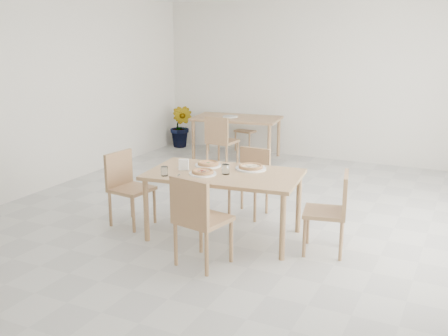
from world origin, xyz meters
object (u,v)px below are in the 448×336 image
at_px(tumbler_a, 226,169).
at_px(tumbler_b, 164,171).
at_px(plate_margherita, 208,165).
at_px(plate_pepperoni, 203,174).
at_px(chair_back_s, 220,138).
at_px(chair_north, 251,177).
at_px(plate_empty, 230,117).
at_px(chair_west, 126,183).
at_px(potted_plant, 181,126).
at_px(chair_east, 333,207).
at_px(pizza_mushroom, 251,167).
at_px(pizza_pepperoni, 203,172).
at_px(chair_back_n, 249,127).
at_px(plate_mushroom, 251,169).
at_px(main_table, 224,179).
at_px(napkin_holder, 184,165).
at_px(pizza_margherita, 208,163).
at_px(chair_south, 198,215).
at_px(second_table, 237,122).

bearing_deg(tumbler_a, tumbler_b, -148.47).
bearing_deg(plate_margherita, plate_pepperoni, -71.49).
xyz_separation_m(tumbler_a, chair_back_s, (-1.44, 2.74, -0.29)).
height_order(chair_north, plate_empty, chair_north).
bearing_deg(chair_west, potted_plant, 28.84).
height_order(chair_east, plate_pepperoni, chair_east).
height_order(plate_pepperoni, pizza_mushroom, pizza_mushroom).
height_order(chair_east, potted_plant, chair_east).
xyz_separation_m(pizza_pepperoni, chair_back_n, (-1.36, 4.40, -0.34)).
distance_m(tumbler_a, potted_plant, 4.83).
bearing_deg(plate_pepperoni, chair_back_n, 107.15).
bearing_deg(chair_north, tumbler_b, -109.14).
distance_m(chair_east, plate_margherita, 1.53).
bearing_deg(tumbler_b, chair_east, 15.79).
bearing_deg(pizza_mushroom, chair_west, -164.37).
bearing_deg(plate_mushroom, chair_east, -9.61).
bearing_deg(main_table, plate_pepperoni, -143.02).
bearing_deg(chair_back_n, plate_margherita, -62.97).
bearing_deg(tumbler_b, napkin_holder, 72.97).
xyz_separation_m(main_table, chair_east, (1.21, 0.09, -0.17)).
distance_m(pizza_margherita, tumbler_b, 0.62).
relative_size(chair_west, plate_pepperoni, 2.94).
xyz_separation_m(tumbler_b, napkin_holder, (0.08, 0.27, 0.01)).
height_order(chair_north, potted_plant, potted_plant).
bearing_deg(chair_back_s, potted_plant, -34.27).
height_order(chair_south, napkin_holder, chair_south).
bearing_deg(pizza_pepperoni, second_table, 109.40).
height_order(pizza_margherita, pizza_pepperoni, same).
distance_m(pizza_mushroom, potted_plant, 4.69).
xyz_separation_m(plate_margherita, chair_back_n, (-1.24, 4.05, -0.31)).
relative_size(pizza_mushroom, chair_back_n, 0.43).
xyz_separation_m(chair_east, chair_back_n, (-2.74, 4.14, -0.06)).
relative_size(plate_mushroom, napkin_holder, 2.60).
bearing_deg(pizza_pepperoni, pizza_mushroom, 48.43).
height_order(tumbler_b, second_table, tumbler_b).
distance_m(main_table, pizza_margherita, 0.36).
xyz_separation_m(chair_east, napkin_holder, (-1.65, -0.22, 0.31)).
relative_size(chair_west, pizza_margherita, 3.22).
distance_m(chair_south, plate_mushroom, 1.11).
xyz_separation_m(pizza_pepperoni, potted_plant, (-2.65, 3.99, -0.36)).
distance_m(second_table, potted_plant, 1.42).
relative_size(chair_south, plate_pepperoni, 3.11).
height_order(main_table, chair_west, chair_west).
distance_m(chair_north, potted_plant, 4.08).
bearing_deg(plate_pepperoni, chair_back_s, 113.16).
bearing_deg(plate_mushroom, chair_back_n, 113.70).
relative_size(chair_west, plate_empty, 3.18).
bearing_deg(chair_north, plate_empty, 122.93).
bearing_deg(plate_empty, napkin_holder, -72.35).
xyz_separation_m(plate_mushroom, tumbler_b, (-0.73, -0.66, 0.04)).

